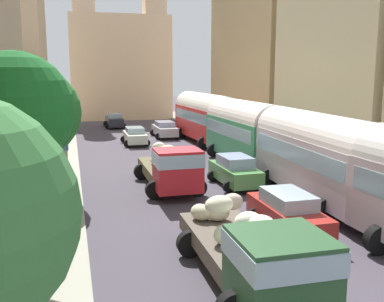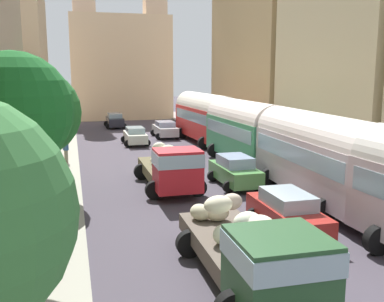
{
  "view_description": "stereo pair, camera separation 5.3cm",
  "coord_description": "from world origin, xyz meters",
  "px_view_note": "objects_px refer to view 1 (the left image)",
  "views": [
    {
      "loc": [
        -6.34,
        -2.73,
        6.06
      ],
      "look_at": [
        0.0,
        20.68,
        1.72
      ],
      "focal_mm": 41.84,
      "sensor_mm": 36.0,
      "label": 1
    },
    {
      "loc": [
        -6.29,
        -2.74,
        6.06
      ],
      "look_at": [
        0.0,
        20.68,
        1.72
      ],
      "focal_mm": 41.84,
      "sensor_mm": 36.0,
      "label": 2
    }
  ],
  "objects_px": {
    "car_4": "(165,129)",
    "pedestrian_0": "(40,176)",
    "parked_bus_1": "(316,152)",
    "cargo_truck_1": "(171,168)",
    "car_1": "(114,120)",
    "car_3": "(235,171)",
    "parked_bus_3": "(205,116)",
    "pedestrian_2": "(66,149)",
    "cargo_truck_0": "(256,252)",
    "car_2": "(288,212)",
    "car_0": "(135,136)",
    "parked_bus_2": "(244,129)"
  },
  "relations": [
    {
      "from": "car_2",
      "to": "car_4",
      "type": "bearing_deg",
      "value": 88.77
    },
    {
      "from": "parked_bus_1",
      "to": "cargo_truck_1",
      "type": "distance_m",
      "value": 7.17
    },
    {
      "from": "car_0",
      "to": "car_3",
      "type": "relative_size",
      "value": 0.96
    },
    {
      "from": "parked_bus_3",
      "to": "car_4",
      "type": "xyz_separation_m",
      "value": [
        -2.64,
        4.11,
        -1.57
      ]
    },
    {
      "from": "car_1",
      "to": "car_3",
      "type": "bearing_deg",
      "value": -81.96
    },
    {
      "from": "cargo_truck_1",
      "to": "parked_bus_3",
      "type": "bearing_deg",
      "value": 66.98
    },
    {
      "from": "parked_bus_2",
      "to": "pedestrian_0",
      "type": "bearing_deg",
      "value": -159.38
    },
    {
      "from": "car_2",
      "to": "pedestrian_0",
      "type": "relative_size",
      "value": 2.5
    },
    {
      "from": "parked_bus_1",
      "to": "car_0",
      "type": "relative_size",
      "value": 2.42
    },
    {
      "from": "car_1",
      "to": "pedestrian_0",
      "type": "xyz_separation_m",
      "value": [
        -6.12,
        -26.4,
        0.2
      ]
    },
    {
      "from": "car_4",
      "to": "car_3",
      "type": "bearing_deg",
      "value": -89.97
    },
    {
      "from": "car_4",
      "to": "pedestrian_2",
      "type": "distance_m",
      "value": 13.62
    },
    {
      "from": "car_0",
      "to": "pedestrian_0",
      "type": "bearing_deg",
      "value": -114.87
    },
    {
      "from": "parked_bus_3",
      "to": "car_4",
      "type": "relative_size",
      "value": 2.38
    },
    {
      "from": "parked_bus_2",
      "to": "car_4",
      "type": "bearing_deg",
      "value": 101.39
    },
    {
      "from": "cargo_truck_1",
      "to": "pedestrian_0",
      "type": "height_order",
      "value": "cargo_truck_1"
    },
    {
      "from": "car_4",
      "to": "cargo_truck_0",
      "type": "bearing_deg",
      "value": -96.98
    },
    {
      "from": "car_0",
      "to": "car_2",
      "type": "relative_size",
      "value": 0.89
    },
    {
      "from": "parked_bus_3",
      "to": "car_2",
      "type": "relative_size",
      "value": 2.27
    },
    {
      "from": "cargo_truck_0",
      "to": "car_3",
      "type": "distance_m",
      "value": 11.88
    },
    {
      "from": "parked_bus_3",
      "to": "cargo_truck_1",
      "type": "relative_size",
      "value": 1.43
    },
    {
      "from": "parked_bus_2",
      "to": "car_1",
      "type": "distance_m",
      "value": 22.66
    },
    {
      "from": "car_1",
      "to": "car_4",
      "type": "relative_size",
      "value": 0.99
    },
    {
      "from": "car_3",
      "to": "pedestrian_0",
      "type": "bearing_deg",
      "value": 176.53
    },
    {
      "from": "cargo_truck_0",
      "to": "pedestrian_0",
      "type": "height_order",
      "value": "cargo_truck_0"
    },
    {
      "from": "pedestrian_0",
      "to": "car_2",
      "type": "bearing_deg",
      "value": -39.59
    },
    {
      "from": "parked_bus_2",
      "to": "pedestrian_2",
      "type": "bearing_deg",
      "value": 166.75
    },
    {
      "from": "parked_bus_3",
      "to": "car_1",
      "type": "height_order",
      "value": "parked_bus_3"
    },
    {
      "from": "parked_bus_1",
      "to": "cargo_truck_1",
      "type": "xyz_separation_m",
      "value": [
        -6.17,
        3.47,
        -1.1
      ]
    },
    {
      "from": "parked_bus_3",
      "to": "pedestrian_0",
      "type": "xyz_separation_m",
      "value": [
        -12.57,
        -13.73,
        -1.34
      ]
    },
    {
      "from": "cargo_truck_1",
      "to": "parked_bus_1",
      "type": "bearing_deg",
      "value": -29.35
    },
    {
      "from": "parked_bus_1",
      "to": "car_1",
      "type": "bearing_deg",
      "value": 101.87
    },
    {
      "from": "parked_bus_1",
      "to": "car_0",
      "type": "bearing_deg",
      "value": 107.51
    },
    {
      "from": "cargo_truck_0",
      "to": "cargo_truck_1",
      "type": "relative_size",
      "value": 1.03
    },
    {
      "from": "parked_bus_3",
      "to": "parked_bus_1",
      "type": "bearing_deg",
      "value": -90.0
    },
    {
      "from": "parked_bus_2",
      "to": "cargo_truck_0",
      "type": "distance_m",
      "value": 17.81
    },
    {
      "from": "car_4",
      "to": "pedestrian_0",
      "type": "xyz_separation_m",
      "value": [
        -9.93,
        -17.84,
        0.23
      ]
    },
    {
      "from": "parked_bus_1",
      "to": "car_3",
      "type": "bearing_deg",
      "value": 125.66
    },
    {
      "from": "car_0",
      "to": "parked_bus_3",
      "type": "bearing_deg",
      "value": -6.52
    },
    {
      "from": "parked_bus_3",
      "to": "car_2",
      "type": "height_order",
      "value": "parked_bus_3"
    },
    {
      "from": "parked_bus_3",
      "to": "pedestrian_2",
      "type": "distance_m",
      "value": 13.1
    },
    {
      "from": "car_2",
      "to": "car_4",
      "type": "height_order",
      "value": "car_2"
    },
    {
      "from": "cargo_truck_1",
      "to": "car_3",
      "type": "relative_size",
      "value": 1.71
    },
    {
      "from": "car_0",
      "to": "pedestrian_2",
      "type": "xyz_separation_m",
      "value": [
        -5.51,
        -6.99,
        0.27
      ]
    },
    {
      "from": "parked_bus_2",
      "to": "pedestrian_2",
      "type": "distance_m",
      "value": 11.78
    },
    {
      "from": "pedestrian_0",
      "to": "car_4",
      "type": "bearing_deg",
      "value": 60.91
    },
    {
      "from": "cargo_truck_0",
      "to": "cargo_truck_1",
      "type": "xyz_separation_m",
      "value": [
        0.11,
        11.1,
        0.0
      ]
    },
    {
      "from": "parked_bus_3",
      "to": "pedestrian_2",
      "type": "height_order",
      "value": "parked_bus_3"
    },
    {
      "from": "car_4",
      "to": "pedestrian_0",
      "type": "bearing_deg",
      "value": -119.09
    },
    {
      "from": "car_1",
      "to": "pedestrian_0",
      "type": "relative_size",
      "value": 2.35
    }
  ]
}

